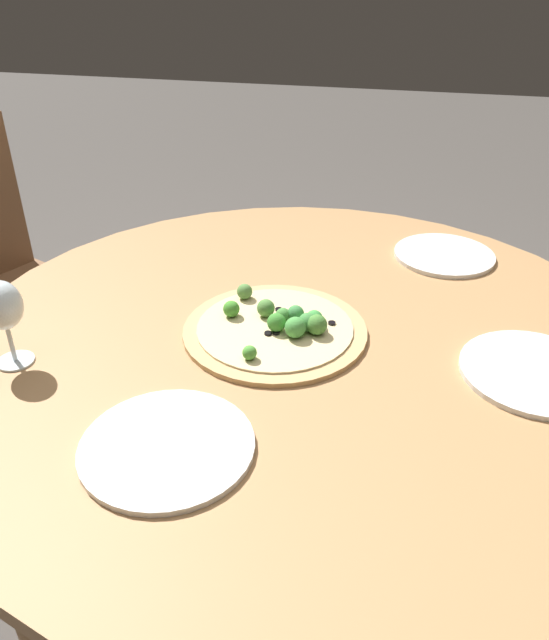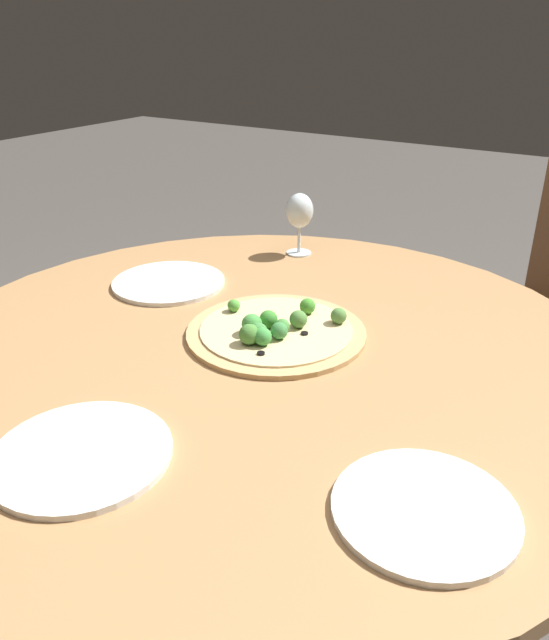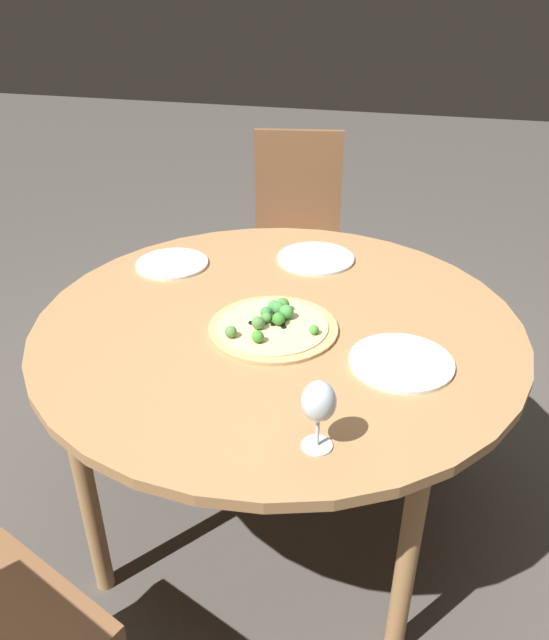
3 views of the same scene
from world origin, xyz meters
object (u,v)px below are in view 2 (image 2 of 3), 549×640
object	(u,v)px
wine_glass	(300,212)
plate_side	(425,510)
plate_near	(81,454)
plate_far	(169,282)
pizza	(274,330)

from	to	relation	value
wine_glass	plate_side	size ratio (longest dim) A/B	0.69
plate_near	plate_far	distance (m)	0.62
plate_far	plate_side	size ratio (longest dim) A/B	1.11
pizza	plate_side	size ratio (longest dim) A/B	1.50
wine_glass	plate_side	world-z (taller)	wine_glass
plate_near	pizza	bearing A→B (deg)	86.54
pizza	plate_side	world-z (taller)	pizza
pizza	plate_near	size ratio (longest dim) A/B	1.38
plate_near	plate_far	world-z (taller)	same
wine_glass	plate_far	distance (m)	0.38
plate_near	plate_side	xyz separation A→B (m)	(0.44, 0.15, 0.00)
pizza	plate_far	world-z (taller)	pizza
wine_glass	plate_near	xyz separation A→B (m)	(0.17, -0.88, -0.10)
wine_glass	plate_near	distance (m)	0.90
pizza	wine_glass	bearing A→B (deg)	114.52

